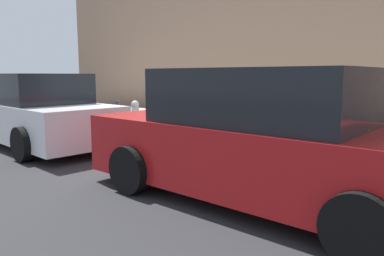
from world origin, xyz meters
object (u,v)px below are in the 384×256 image
at_px(suitcase_teal_5, 197,121).
at_px(suitcase_olive_6, 180,119).
at_px(suitcase_navy_7, 162,117).
at_px(parked_car_white_1, 35,112).
at_px(suitcase_navy_0, 293,136).
at_px(parking_meter, 373,110).
at_px(fire_hydrant, 135,114).
at_px(suitcase_black_1, 268,128).
at_px(suitcase_silver_4, 210,124).
at_px(suitcase_red_3, 230,127).
at_px(suitcase_maroon_2, 247,130).
at_px(parked_car_red_0, 263,140).
at_px(bollard_post, 118,114).

distance_m(suitcase_teal_5, suitcase_olive_6, 0.50).
bearing_deg(suitcase_navy_7, parked_car_white_1, 58.72).
distance_m(suitcase_navy_0, parking_meter, 1.43).
bearing_deg(fire_hydrant, suitcase_teal_5, -178.40).
distance_m(fire_hydrant, parked_car_white_1, 2.56).
relative_size(suitcase_black_1, parking_meter, 0.63).
bearing_deg(parking_meter, suitcase_silver_4, 5.23).
height_order(suitcase_navy_0, fire_hydrant, suitcase_navy_0).
relative_size(suitcase_red_3, parking_meter, 0.69).
bearing_deg(suitcase_navy_7, suitcase_silver_4, 179.78).
distance_m(suitcase_teal_5, suitcase_navy_7, 1.05).
xyz_separation_m(suitcase_navy_0, suitcase_olive_6, (2.94, -0.09, 0.09)).
bearing_deg(suitcase_black_1, suitcase_navy_0, 177.25).
bearing_deg(suitcase_maroon_2, parked_car_red_0, 125.18).
xyz_separation_m(suitcase_navy_7, bollard_post, (1.58, 0.11, -0.02)).
relative_size(suitcase_teal_5, parking_meter, 0.62).
distance_m(suitcase_navy_0, suitcase_black_1, 0.55).
xyz_separation_m(suitcase_maroon_2, bollard_post, (4.03, 0.14, 0.08)).
height_order(suitcase_black_1, fire_hydrant, suitcase_black_1).
xyz_separation_m(suitcase_navy_0, parking_meter, (-1.28, -0.32, 0.55)).
height_order(suitcase_teal_5, fire_hydrant, suitcase_teal_5).
xyz_separation_m(suitcase_navy_0, suitcase_teal_5, (2.44, -0.12, 0.09)).
bearing_deg(suitcase_black_1, suitcase_maroon_2, -3.72).
bearing_deg(suitcase_red_3, suitcase_silver_4, 13.96).
relative_size(suitcase_olive_6, parked_car_red_0, 0.20).
bearing_deg(suitcase_teal_5, suitcase_red_3, -179.40).
bearing_deg(bollard_post, parking_meter, -176.39).
bearing_deg(parked_car_white_1, suitcase_navy_0, -153.92).
height_order(suitcase_olive_6, parked_car_red_0, parked_car_red_0).
distance_m(suitcase_red_3, bollard_post, 3.57).
relative_size(suitcase_silver_4, parking_meter, 0.78).
xyz_separation_m(suitcase_teal_5, parked_car_white_1, (2.55, 2.57, 0.24)).
bearing_deg(suitcase_teal_5, suitcase_silver_4, 167.62).
relative_size(suitcase_black_1, suitcase_teal_5, 1.02).
bearing_deg(suitcase_red_3, bollard_post, 3.49).
relative_size(suitcase_navy_0, parked_car_red_0, 0.16).
distance_m(suitcase_silver_4, suitcase_olive_6, 0.98).
distance_m(parked_car_red_0, parked_car_white_1, 5.71).
bearing_deg(suitcase_red_3, suitcase_maroon_2, 170.64).
distance_m(suitcase_navy_0, parked_car_white_1, 5.56).
xyz_separation_m(suitcase_red_3, fire_hydrant, (3.02, 0.07, 0.08)).
bearing_deg(parked_car_red_0, suitcase_red_3, -49.16).
bearing_deg(suitcase_black_1, suitcase_olive_6, -1.50).
height_order(suitcase_silver_4, parked_car_red_0, parked_car_red_0).
bearing_deg(parked_car_white_1, suitcase_olive_6, -129.02).
bearing_deg(suitcase_olive_6, suitcase_silver_4, 175.97).
height_order(suitcase_silver_4, suitcase_navy_7, suitcase_navy_7).
bearing_deg(suitcase_navy_0, parked_car_red_0, 106.57).
bearing_deg(suitcase_navy_0, suitcase_red_3, -5.14).
height_order(suitcase_navy_0, parking_meter, parking_meter).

